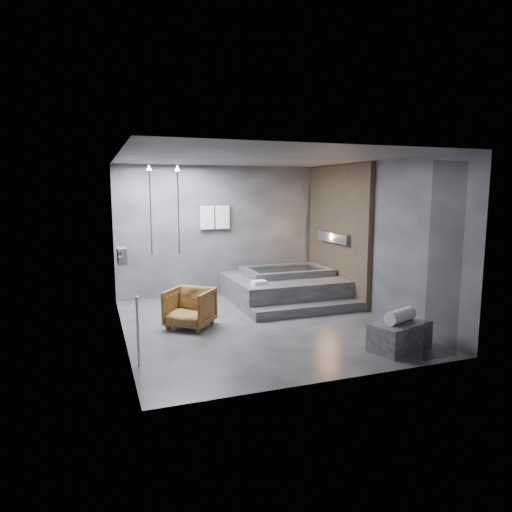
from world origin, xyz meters
name	(u,v)px	position (x,y,z in m)	size (l,w,h in m)	color
room	(277,222)	(0.40, 0.24, 1.73)	(5.00, 5.04, 2.82)	#2A2A2D
tub_deck	(283,288)	(1.05, 1.45, 0.25)	(2.20, 2.00, 0.50)	#2F2F32
tub_step	(308,310)	(1.05, 0.27, 0.09)	(2.20, 0.36, 0.18)	#2F2F32
concrete_bench	(400,336)	(1.45, -1.86, 0.20)	(0.90, 0.49, 0.40)	#333335
driftwood_chair	(190,308)	(-1.17, 0.25, 0.33)	(0.70, 0.72, 0.66)	#482C12
rolled_towel	(400,316)	(1.44, -1.86, 0.50)	(0.19, 0.19, 0.54)	white
deck_towel	(259,282)	(0.30, 0.89, 0.54)	(0.26, 0.19, 0.07)	white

